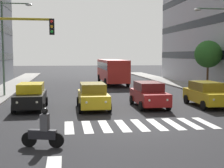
% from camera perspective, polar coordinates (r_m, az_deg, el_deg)
% --- Properties ---
extents(ground_plane, '(180.00, 180.00, 0.00)m').
position_cam_1_polar(ground_plane, '(16.28, 5.06, -7.46)').
color(ground_plane, '#262628').
extents(crosswalk_markings, '(7.65, 2.80, 0.01)m').
position_cam_1_polar(crosswalk_markings, '(16.28, 5.06, -7.45)').
color(crosswalk_markings, silver).
rests_on(crosswalk_markings, ground_plane).
extents(lane_arrow_1, '(0.50, 2.20, 0.01)m').
position_cam_1_polar(lane_arrow_1, '(10.56, -10.60, -14.67)').
color(lane_arrow_1, silver).
rests_on(lane_arrow_1, ground_plane).
extents(car_0, '(2.02, 4.44, 1.72)m').
position_cam_1_polar(car_0, '(22.82, 16.86, -1.73)').
color(car_0, gold).
rests_on(car_0, ground_plane).
extents(car_1, '(2.02, 4.44, 1.72)m').
position_cam_1_polar(car_1, '(21.72, 6.75, -1.88)').
color(car_1, maroon).
rests_on(car_1, ground_plane).
extents(car_2, '(2.02, 4.44, 1.72)m').
position_cam_1_polar(car_2, '(20.79, -3.51, -2.18)').
color(car_2, gold).
rests_on(car_2, ground_plane).
extents(car_3, '(2.02, 4.44, 1.72)m').
position_cam_1_polar(car_3, '(21.37, -14.57, -2.14)').
color(car_3, black).
rests_on(car_3, ground_plane).
extents(bus_behind_traffic, '(2.78, 10.50, 3.00)m').
position_cam_1_polar(bus_behind_traffic, '(38.40, -0.01, 2.75)').
color(bus_behind_traffic, red).
rests_on(bus_behind_traffic, ground_plane).
extents(motorcycle_with_rider, '(1.66, 0.56, 1.57)m').
position_cam_1_polar(motorcycle_with_rider, '(12.56, -12.42, -8.40)').
color(motorcycle_with_rider, black).
rests_on(motorcycle_with_rider, ground_plane).
extents(street_lamp_right, '(2.58, 0.28, 7.91)m').
position_cam_1_polar(street_lamp_right, '(28.09, -18.58, 7.69)').
color(street_lamp_right, '#4C6B56').
rests_on(street_lamp_right, sidewalk_right).
extents(street_tree_2, '(2.64, 2.64, 4.84)m').
position_cam_1_polar(street_tree_2, '(31.78, 17.12, 5.21)').
color(street_tree_2, '#513823').
rests_on(street_tree_2, sidewalk_left).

